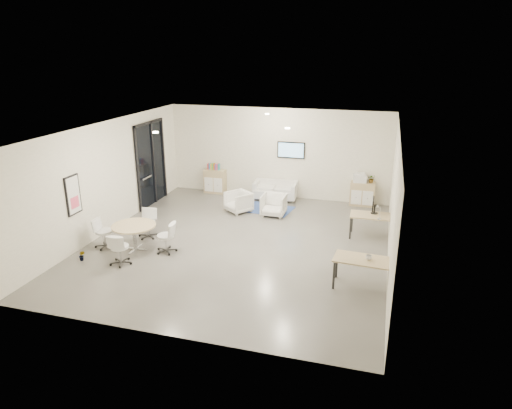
{
  "coord_description": "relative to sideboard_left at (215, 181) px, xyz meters",
  "views": [
    {
      "loc": [
        3.68,
        -11.09,
        5.13
      ],
      "look_at": [
        0.38,
        0.4,
        1.04
      ],
      "focal_mm": 32.0,
      "sensor_mm": 36.0,
      "label": 1
    }
  ],
  "objects": [
    {
      "name": "round_table",
      "position": [
        -0.22,
        -5.44,
        0.18
      ],
      "size": [
        1.16,
        1.16,
        0.71
      ],
      "color": "tan",
      "rests_on": "room_shell"
    },
    {
      "name": "armchair_right",
      "position": [
        2.71,
        -1.8,
        -0.06
      ],
      "size": [
        0.75,
        0.7,
        0.77
      ],
      "primitive_type": "imported",
      "rotation": [
        0.0,
        0.0,
        0.0
      ],
      "color": "silver",
      "rests_on": "room_shell"
    },
    {
      "name": "ceiling_spots",
      "position": [
        2.13,
        -3.44,
        2.74
      ],
      "size": [
        3.14,
        4.14,
        0.03
      ],
      "color": "#FFEAC6",
      "rests_on": "room_shell"
    },
    {
      "name": "sideboard_left",
      "position": [
        0.0,
        0.0,
        0.0
      ],
      "size": [
        0.79,
        0.41,
        0.89
      ],
      "color": "tan",
      "rests_on": "room_shell"
    },
    {
      "name": "monitor",
      "position": [
        5.84,
        -2.67,
        0.48
      ],
      "size": [
        0.2,
        0.5,
        0.44
      ],
      "color": "black",
      "rests_on": "desk_rear"
    },
    {
      "name": "plant_floor",
      "position": [
        -1.18,
        -6.42,
        -0.38
      ],
      "size": [
        0.22,
        0.31,
        0.12
      ],
      "primitive_type": "imported",
      "rotation": [
        0.0,
        0.0,
        0.28
      ],
      "color": "#3F7F3F",
      "rests_on": "room_shell"
    },
    {
      "name": "cup",
      "position": [
        5.88,
        -5.83,
        0.31
      ],
      "size": [
        0.17,
        0.15,
        0.14
      ],
      "primitive_type": "imported",
      "rotation": [
        0.0,
        0.0,
        0.36
      ],
      "color": "white",
      "rests_on": "desk_front"
    },
    {
      "name": "armchair_left",
      "position": [
        1.51,
        -1.8,
        -0.06
      ],
      "size": [
        1.0,
        0.99,
        0.75
      ],
      "primitive_type": "imported",
      "rotation": [
        0.0,
        0.0,
        -0.65
      ],
      "color": "silver",
      "rests_on": "room_shell"
    },
    {
      "name": "sideboard_right",
      "position": [
        5.4,
        0.0,
        -0.03
      ],
      "size": [
        0.83,
        0.4,
        0.83
      ],
      "color": "tan",
      "rests_on": "room_shell"
    },
    {
      "name": "glass_door",
      "position": [
        -1.63,
        -1.76,
        1.06
      ],
      "size": [
        0.09,
        1.9,
        2.85
      ],
      "color": "black",
      "rests_on": "room_shell"
    },
    {
      "name": "desk_rear",
      "position": [
        5.88,
        -2.82,
        0.17
      ],
      "size": [
        1.33,
        0.69,
        0.68
      ],
      "rotation": [
        0.0,
        0.0,
        0.03
      ],
      "color": "tan",
      "rests_on": "room_shell"
    },
    {
      "name": "books",
      "position": [
        -0.04,
        0.0,
        0.56
      ],
      "size": [
        0.46,
        0.14,
        0.22
      ],
      "color": "red",
      "rests_on": "sideboard_left"
    },
    {
      "name": "loveseat",
      "position": [
        2.36,
        -0.16,
        -0.13
      ],
      "size": [
        1.57,
        0.86,
        0.57
      ],
      "rotation": [
        0.0,
        0.0,
        0.06
      ],
      "color": "silver",
      "rests_on": "room_shell"
    },
    {
      "name": "desk_front",
      "position": [
        5.77,
        -5.82,
        0.17
      ],
      "size": [
        1.36,
        0.75,
        0.69
      ],
      "rotation": [
        0.0,
        0.0,
        -0.07
      ],
      "color": "tan",
      "rests_on": "room_shell"
    },
    {
      "name": "printer",
      "position": [
        5.28,
        0.01,
        0.53
      ],
      "size": [
        0.47,
        0.41,
        0.31
      ],
      "rotation": [
        0.0,
        0.0,
        0.1
      ],
      "color": "white",
      "rests_on": "sideboard_right"
    },
    {
      "name": "artwork",
      "position": [
        -1.65,
        -5.87,
        1.1
      ],
      "size": [
        0.05,
        0.54,
        1.04
      ],
      "color": "black",
      "rests_on": "room_shell"
    },
    {
      "name": "plant_cabinet",
      "position": [
        5.66,
        0.02,
        0.5
      ],
      "size": [
        0.26,
        0.28,
        0.22
      ],
      "primitive_type": "imported",
      "rotation": [
        0.0,
        0.0,
        0.0
      ],
      "color": "#3F7F3F",
      "rests_on": "sideboard_right"
    },
    {
      "name": "wall_tv",
      "position": [
        2.83,
        0.19,
        1.31
      ],
      "size": [
        0.98,
        0.06,
        0.58
      ],
      "color": "black",
      "rests_on": "room_shell"
    },
    {
      "name": "blue_rug",
      "position": [
        2.32,
        -1.28,
        -0.44
      ],
      "size": [
        1.86,
        1.37,
        0.01
      ],
      "primitive_type": "cube",
      "rotation": [
        0.0,
        0.0,
        -0.14
      ],
      "color": "#324F9B",
      "rests_on": "room_shell"
    },
    {
      "name": "room_shell",
      "position": [
        2.33,
        -4.27,
        1.16
      ],
      "size": [
        9.6,
        10.6,
        4.8
      ],
      "color": "#53504C",
      "rests_on": "ground"
    },
    {
      "name": "meeting_chairs",
      "position": [
        -0.22,
        -5.44,
        -0.03
      ],
      "size": [
        2.37,
        2.37,
        0.82
      ],
      "color": "white",
      "rests_on": "room_shell"
    }
  ]
}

